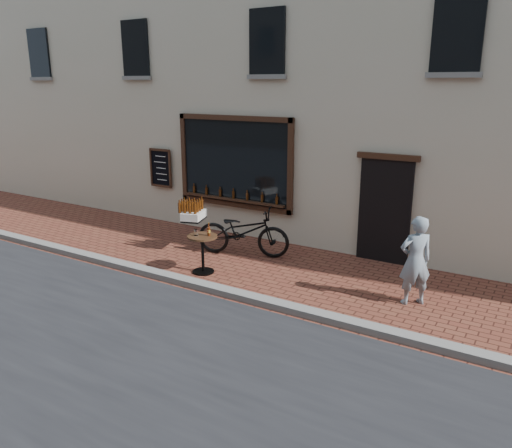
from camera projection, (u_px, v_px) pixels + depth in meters
The scene contains 6 objects.
ground at pixel (216, 298), 8.93m from camera, with size 90.00×90.00×0.00m, color brown.
kerb at pixel (222, 291), 9.07m from camera, with size 90.00×0.25×0.12m, color slate.
shop_building at pixel (360, 32), 12.91m from camera, with size 28.00×6.20×10.00m.
cargo_bicycle at pixel (241, 231), 11.03m from camera, with size 2.49×1.36×1.17m.
bistro_table at pixel (203, 246), 9.99m from camera, with size 0.61×0.61×1.04m.
pedestrian at pixel (415, 261), 8.49m from camera, with size 0.57×0.38×1.57m, color gray.
Camera 1 is at (4.92, -6.64, 3.68)m, focal length 35.00 mm.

